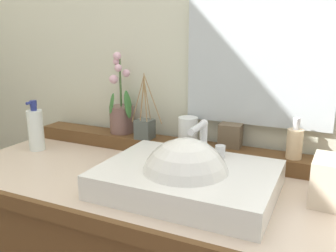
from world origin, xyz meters
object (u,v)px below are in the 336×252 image
object	(u,v)px
potted_plant	(121,112)
soap_dispenser	(295,142)
sink_basin	(186,181)
reed_diffuser	(145,128)
tumbler_cup	(188,130)
lotion_bottle	(36,129)
trinket_box	(230,136)

from	to	relation	value
potted_plant	soap_dispenser	distance (m)	0.66
sink_basin	potted_plant	distance (m)	0.52
soap_dispenser	reed_diffuser	world-z (taller)	reed_diffuser
tumbler_cup	reed_diffuser	xyz separation A→B (m)	(-0.17, -0.02, -0.01)
soap_dispenser	tumbler_cup	world-z (taller)	soap_dispenser
potted_plant	lotion_bottle	world-z (taller)	potted_plant
reed_diffuser	sink_basin	bearing A→B (deg)	-43.64
trinket_box	sink_basin	bearing A→B (deg)	-100.31
soap_dispenser	trinket_box	bearing A→B (deg)	172.99
sink_basin	trinket_box	world-z (taller)	sink_basin
soap_dispenser	trinket_box	xyz separation A→B (m)	(-0.22, 0.03, -0.01)
sink_basin	lotion_bottle	distance (m)	0.68
potted_plant	reed_diffuser	distance (m)	0.14
tumbler_cup	lotion_bottle	size ratio (longest dim) A/B	0.49
sink_basin	tumbler_cup	world-z (taller)	sink_basin
potted_plant	reed_diffuser	bearing A→B (deg)	-15.43
lotion_bottle	potted_plant	bearing A→B (deg)	36.25
potted_plant	tumbler_cup	world-z (taller)	potted_plant
reed_diffuser	lotion_bottle	distance (m)	0.42
sink_basin	soap_dispenser	bearing A→B (deg)	47.39
reed_diffuser	tumbler_cup	bearing A→B (deg)	6.32
soap_dispenser	trinket_box	distance (m)	0.22
soap_dispenser	tumbler_cup	size ratio (longest dim) A/B	1.39
sink_basin	potted_plant	xyz separation A→B (m)	(-0.41, 0.30, 0.10)
trinket_box	soap_dispenser	bearing A→B (deg)	-9.90
potted_plant	trinket_box	world-z (taller)	potted_plant
tumbler_cup	reed_diffuser	world-z (taller)	reed_diffuser
reed_diffuser	trinket_box	world-z (taller)	reed_diffuser
sink_basin	soap_dispenser	world-z (taller)	same
sink_basin	soap_dispenser	size ratio (longest dim) A/B	3.69
sink_basin	tumbler_cup	xyz separation A→B (m)	(-0.11, 0.29, 0.06)
sink_basin	reed_diffuser	distance (m)	0.39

